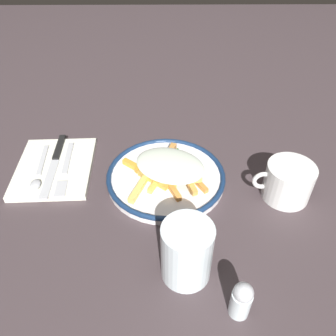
{
  "coord_description": "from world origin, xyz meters",
  "views": [
    {
      "loc": [
        0.0,
        0.54,
        0.51
      ],
      "look_at": [
        0.0,
        0.0,
        0.04
      ],
      "focal_mm": 36.35,
      "sensor_mm": 36.0,
      "label": 1
    }
  ],
  "objects_px": {
    "knife": "(58,159)",
    "coffee_mug": "(290,182)",
    "salt_shaker": "(245,300)",
    "fries_heap": "(170,168)",
    "napkin": "(57,167)",
    "water_glass": "(190,252)",
    "spoon": "(41,174)",
    "plate": "(168,177)",
    "fork": "(68,168)"
  },
  "relations": [
    {
      "from": "knife",
      "to": "coffee_mug",
      "type": "bearing_deg",
      "value": 168.26
    },
    {
      "from": "knife",
      "to": "salt_shaker",
      "type": "bearing_deg",
      "value": 135.78
    },
    {
      "from": "fries_heap",
      "to": "coffee_mug",
      "type": "bearing_deg",
      "value": 169.02
    },
    {
      "from": "salt_shaker",
      "to": "napkin",
      "type": "bearing_deg",
      "value": -42.68
    },
    {
      "from": "napkin",
      "to": "water_glass",
      "type": "height_order",
      "value": "water_glass"
    },
    {
      "from": "fries_heap",
      "to": "salt_shaker",
      "type": "relative_size",
      "value": 2.76
    },
    {
      "from": "spoon",
      "to": "coffee_mug",
      "type": "bearing_deg",
      "value": 174.58
    },
    {
      "from": "plate",
      "to": "fries_heap",
      "type": "relative_size",
      "value": 1.3
    },
    {
      "from": "napkin",
      "to": "salt_shaker",
      "type": "bearing_deg",
      "value": 137.32
    },
    {
      "from": "plate",
      "to": "fork",
      "type": "xyz_separation_m",
      "value": [
        0.22,
        -0.03,
        0.0
      ]
    },
    {
      "from": "water_glass",
      "to": "salt_shaker",
      "type": "relative_size",
      "value": 1.55
    },
    {
      "from": "coffee_mug",
      "to": "salt_shaker",
      "type": "relative_size",
      "value": 1.7
    },
    {
      "from": "knife",
      "to": "spoon",
      "type": "xyz_separation_m",
      "value": [
        0.02,
        0.05,
        0.0
      ]
    },
    {
      "from": "fries_heap",
      "to": "plate",
      "type": "bearing_deg",
      "value": -1.86
    },
    {
      "from": "plate",
      "to": "coffee_mug",
      "type": "xyz_separation_m",
      "value": [
        -0.24,
        0.05,
        0.03
      ]
    },
    {
      "from": "plate",
      "to": "spoon",
      "type": "bearing_deg",
      "value": -0.53
    },
    {
      "from": "fries_heap",
      "to": "knife",
      "type": "relative_size",
      "value": 0.94
    },
    {
      "from": "spoon",
      "to": "fries_heap",
      "type": "bearing_deg",
      "value": 179.45
    },
    {
      "from": "fries_heap",
      "to": "coffee_mug",
      "type": "distance_m",
      "value": 0.24
    },
    {
      "from": "napkin",
      "to": "fork",
      "type": "xyz_separation_m",
      "value": [
        -0.03,
        0.01,
        0.01
      ]
    },
    {
      "from": "plate",
      "to": "water_glass",
      "type": "xyz_separation_m",
      "value": [
        -0.03,
        0.22,
        0.04
      ]
    },
    {
      "from": "fork",
      "to": "water_glass",
      "type": "distance_m",
      "value": 0.36
    },
    {
      "from": "salt_shaker",
      "to": "spoon",
      "type": "bearing_deg",
      "value": -37.67
    },
    {
      "from": "napkin",
      "to": "coffee_mug",
      "type": "bearing_deg",
      "value": 170.36
    },
    {
      "from": "napkin",
      "to": "spoon",
      "type": "height_order",
      "value": "spoon"
    },
    {
      "from": "knife",
      "to": "spoon",
      "type": "height_order",
      "value": "spoon"
    },
    {
      "from": "fork",
      "to": "coffee_mug",
      "type": "distance_m",
      "value": 0.47
    },
    {
      "from": "fork",
      "to": "knife",
      "type": "height_order",
      "value": "knife"
    },
    {
      "from": "fork",
      "to": "salt_shaker",
      "type": "bearing_deg",
      "value": 136.0
    },
    {
      "from": "napkin",
      "to": "water_glass",
      "type": "xyz_separation_m",
      "value": [
        -0.28,
        0.26,
        0.05
      ]
    },
    {
      "from": "coffee_mug",
      "to": "salt_shaker",
      "type": "xyz_separation_m",
      "value": [
        0.14,
        0.25,
        -0.0
      ]
    },
    {
      "from": "plate",
      "to": "napkin",
      "type": "xyz_separation_m",
      "value": [
        0.25,
        -0.04,
        -0.0
      ]
    },
    {
      "from": "knife",
      "to": "fork",
      "type": "bearing_deg",
      "value": 133.44
    },
    {
      "from": "plate",
      "to": "spoon",
      "type": "relative_size",
      "value": 1.67
    },
    {
      "from": "plate",
      "to": "napkin",
      "type": "height_order",
      "value": "plate"
    },
    {
      "from": "coffee_mug",
      "to": "napkin",
      "type": "bearing_deg",
      "value": -9.64
    },
    {
      "from": "plate",
      "to": "knife",
      "type": "bearing_deg",
      "value": -12.66
    },
    {
      "from": "water_glass",
      "to": "salt_shaker",
      "type": "xyz_separation_m",
      "value": [
        -0.08,
        0.07,
        -0.02
      ]
    },
    {
      "from": "fries_heap",
      "to": "salt_shaker",
      "type": "xyz_separation_m",
      "value": [
        -0.1,
        0.29,
        -0.0
      ]
    },
    {
      "from": "fries_heap",
      "to": "napkin",
      "type": "bearing_deg",
      "value": -8.37
    },
    {
      "from": "spoon",
      "to": "salt_shaker",
      "type": "height_order",
      "value": "salt_shaker"
    },
    {
      "from": "plate",
      "to": "napkin",
      "type": "distance_m",
      "value": 0.25
    },
    {
      "from": "fork",
      "to": "salt_shaker",
      "type": "distance_m",
      "value": 0.46
    },
    {
      "from": "water_glass",
      "to": "salt_shaker",
      "type": "distance_m",
      "value": 0.11
    },
    {
      "from": "napkin",
      "to": "water_glass",
      "type": "relative_size",
      "value": 1.78
    },
    {
      "from": "plate",
      "to": "fork",
      "type": "height_order",
      "value": "plate"
    },
    {
      "from": "fork",
      "to": "spoon",
      "type": "height_order",
      "value": "spoon"
    },
    {
      "from": "knife",
      "to": "coffee_mug",
      "type": "relative_size",
      "value": 1.73
    },
    {
      "from": "knife",
      "to": "coffee_mug",
      "type": "height_order",
      "value": "coffee_mug"
    },
    {
      "from": "fork",
      "to": "salt_shaker",
      "type": "relative_size",
      "value": 2.48
    }
  ]
}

